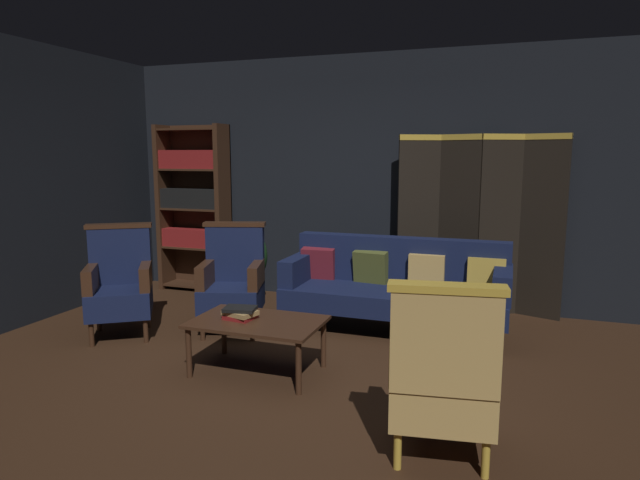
{
  "coord_description": "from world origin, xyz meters",
  "views": [
    {
      "loc": [
        1.57,
        -3.65,
        1.69
      ],
      "look_at": [
        0.0,
        0.8,
        0.95
      ],
      "focal_mm": 30.66,
      "sensor_mm": 36.0,
      "label": 1
    }
  ],
  "objects_px": {
    "bookshelf": "(194,204)",
    "book_red_leather": "(240,317)",
    "armchair_gilt_accent": "(442,374)",
    "folding_screen": "(479,222)",
    "coffee_table": "(257,326)",
    "book_tan_leather": "(240,313)",
    "book_black_cloth": "(240,309)",
    "armchair_wing_right": "(233,281)",
    "armchair_wing_left": "(120,284)",
    "velvet_couch": "(396,283)",
    "potted_plant": "(240,259)"
  },
  "relations": [
    {
      "from": "armchair_gilt_accent",
      "to": "armchair_wing_right",
      "type": "bearing_deg",
      "value": 143.43
    },
    {
      "from": "folding_screen",
      "to": "armchair_gilt_accent",
      "type": "bearing_deg",
      "value": -89.84
    },
    {
      "from": "folding_screen",
      "to": "coffee_table",
      "type": "height_order",
      "value": "folding_screen"
    },
    {
      "from": "velvet_couch",
      "to": "book_red_leather",
      "type": "bearing_deg",
      "value": -123.38
    },
    {
      "from": "folding_screen",
      "to": "velvet_couch",
      "type": "height_order",
      "value": "folding_screen"
    },
    {
      "from": "velvet_couch",
      "to": "armchair_gilt_accent",
      "type": "relative_size",
      "value": 2.04
    },
    {
      "from": "armchair_gilt_accent",
      "to": "armchair_wing_left",
      "type": "bearing_deg",
      "value": 159.6
    },
    {
      "from": "bookshelf",
      "to": "book_red_leather",
      "type": "xyz_separation_m",
      "value": [
        1.76,
        -2.16,
        -0.65
      ]
    },
    {
      "from": "coffee_table",
      "to": "book_tan_leather",
      "type": "relative_size",
      "value": 4.1
    },
    {
      "from": "book_red_leather",
      "to": "armchair_gilt_accent",
      "type": "bearing_deg",
      "value": -24.69
    },
    {
      "from": "armchair_gilt_accent",
      "to": "armchair_wing_right",
      "type": "xyz_separation_m",
      "value": [
        -2.18,
        1.61,
        0.0
      ]
    },
    {
      "from": "velvet_couch",
      "to": "coffee_table",
      "type": "xyz_separation_m",
      "value": [
        -0.79,
        -1.42,
        -0.08
      ]
    },
    {
      "from": "armchair_wing_right",
      "to": "potted_plant",
      "type": "bearing_deg",
      "value": 113.49
    },
    {
      "from": "folding_screen",
      "to": "book_tan_leather",
      "type": "xyz_separation_m",
      "value": [
        -1.64,
        -2.26,
        -0.52
      ]
    },
    {
      "from": "armchair_wing_left",
      "to": "book_red_leather",
      "type": "bearing_deg",
      "value": -15.29
    },
    {
      "from": "potted_plant",
      "to": "bookshelf",
      "type": "bearing_deg",
      "value": 152.66
    },
    {
      "from": "coffee_table",
      "to": "armchair_gilt_accent",
      "type": "bearing_deg",
      "value": -26.87
    },
    {
      "from": "armchair_wing_right",
      "to": "velvet_couch",
      "type": "bearing_deg",
      "value": 21.23
    },
    {
      "from": "book_red_leather",
      "to": "book_tan_leather",
      "type": "height_order",
      "value": "book_tan_leather"
    },
    {
      "from": "armchair_gilt_accent",
      "to": "armchair_wing_left",
      "type": "xyz_separation_m",
      "value": [
        -3.12,
        1.16,
        0.0
      ]
    },
    {
      "from": "folding_screen",
      "to": "bookshelf",
      "type": "height_order",
      "value": "bookshelf"
    },
    {
      "from": "book_black_cloth",
      "to": "folding_screen",
      "type": "bearing_deg",
      "value": 54.09
    },
    {
      "from": "velvet_couch",
      "to": "potted_plant",
      "type": "bearing_deg",
      "value": 170.94
    },
    {
      "from": "coffee_table",
      "to": "book_black_cloth",
      "type": "bearing_deg",
      "value": -178.65
    },
    {
      "from": "folding_screen",
      "to": "armchair_gilt_accent",
      "type": "height_order",
      "value": "folding_screen"
    },
    {
      "from": "coffee_table",
      "to": "armchair_gilt_accent",
      "type": "xyz_separation_m",
      "value": [
        1.5,
        -0.76,
        0.12
      ]
    },
    {
      "from": "bookshelf",
      "to": "armchair_wing_right",
      "type": "distance_m",
      "value": 1.89
    },
    {
      "from": "book_tan_leather",
      "to": "book_black_cloth",
      "type": "relative_size",
      "value": 1.0
    },
    {
      "from": "coffee_table",
      "to": "armchair_gilt_accent",
      "type": "relative_size",
      "value": 0.96
    },
    {
      "from": "coffee_table",
      "to": "bookshelf",
      "type": "bearing_deg",
      "value": 131.41
    },
    {
      "from": "bookshelf",
      "to": "armchair_gilt_accent",
      "type": "xyz_separation_m",
      "value": [
        3.41,
        -2.92,
        -0.59
      ]
    },
    {
      "from": "bookshelf",
      "to": "armchair_gilt_accent",
      "type": "bearing_deg",
      "value": -40.61
    },
    {
      "from": "book_tan_leather",
      "to": "book_black_cloth",
      "type": "distance_m",
      "value": 0.03
    },
    {
      "from": "velvet_couch",
      "to": "book_tan_leather",
      "type": "height_order",
      "value": "velvet_couch"
    },
    {
      "from": "armchair_wing_right",
      "to": "bookshelf",
      "type": "bearing_deg",
      "value": 133.29
    },
    {
      "from": "folding_screen",
      "to": "velvet_couch",
      "type": "bearing_deg",
      "value": -129.87
    },
    {
      "from": "book_black_cloth",
      "to": "velvet_couch",
      "type": "bearing_deg",
      "value": 56.62
    },
    {
      "from": "bookshelf",
      "to": "armchair_gilt_accent",
      "type": "height_order",
      "value": "bookshelf"
    },
    {
      "from": "potted_plant",
      "to": "book_tan_leather",
      "type": "xyz_separation_m",
      "value": [
        0.9,
        -1.72,
        -0.06
      ]
    },
    {
      "from": "folding_screen",
      "to": "book_black_cloth",
      "type": "distance_m",
      "value": 2.84
    },
    {
      "from": "folding_screen",
      "to": "book_red_leather",
      "type": "bearing_deg",
      "value": -125.91
    },
    {
      "from": "armchair_gilt_accent",
      "to": "book_red_leather",
      "type": "height_order",
      "value": "armchair_gilt_accent"
    },
    {
      "from": "bookshelf",
      "to": "armchair_wing_left",
      "type": "distance_m",
      "value": 1.88
    },
    {
      "from": "armchair_wing_right",
      "to": "book_red_leather",
      "type": "xyz_separation_m",
      "value": [
        0.53,
        -0.86,
        -0.05
      ]
    },
    {
      "from": "book_tan_leather",
      "to": "folding_screen",
      "type": "bearing_deg",
      "value": 54.09
    },
    {
      "from": "coffee_table",
      "to": "book_tan_leather",
      "type": "height_order",
      "value": "book_tan_leather"
    },
    {
      "from": "coffee_table",
      "to": "armchair_gilt_accent",
      "type": "height_order",
      "value": "armchair_gilt_accent"
    },
    {
      "from": "velvet_couch",
      "to": "coffee_table",
      "type": "height_order",
      "value": "velvet_couch"
    },
    {
      "from": "armchair_gilt_accent",
      "to": "book_tan_leather",
      "type": "bearing_deg",
      "value": 155.31
    },
    {
      "from": "book_red_leather",
      "to": "book_black_cloth",
      "type": "distance_m",
      "value": 0.06
    }
  ]
}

